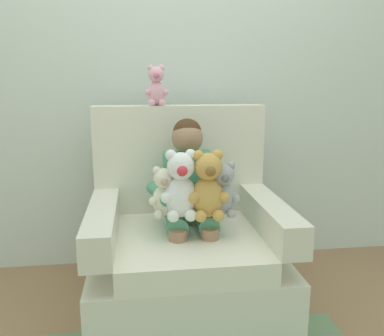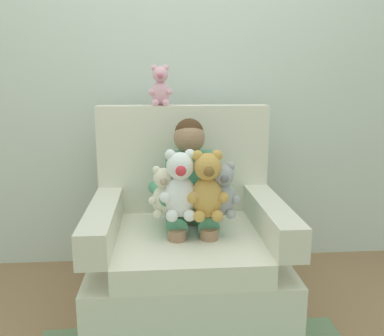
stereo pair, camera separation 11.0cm
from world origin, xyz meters
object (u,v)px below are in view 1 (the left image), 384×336
object	(u,v)px
plush_cream	(164,193)
plush_pink_on_backrest	(156,87)
plush_white	(181,187)
seated_child	(189,189)
plush_grey	(223,191)
plush_honey	(208,187)
armchair	(186,247)

from	to	relation	value
plush_cream	plush_pink_on_backrest	size ratio (longest dim) A/B	1.11
plush_white	plush_cream	xyz separation A→B (m)	(-0.08, 0.04, -0.04)
seated_child	plush_cream	world-z (taller)	seated_child
plush_grey	plush_honey	world-z (taller)	plush_honey
plush_grey	plush_honey	size ratio (longest dim) A/B	0.81
seated_child	plush_white	distance (m)	0.19
plush_honey	seated_child	bearing A→B (deg)	130.58
plush_grey	plush_pink_on_backrest	distance (m)	0.75
armchair	plush_cream	distance (m)	0.39
plush_white	seated_child	bearing A→B (deg)	50.58
plush_pink_on_backrest	plush_grey	bearing A→B (deg)	-70.10
seated_child	plush_white	world-z (taller)	seated_child
plush_grey	plush_honey	distance (m)	0.09
plush_cream	plush_honey	size ratio (longest dim) A/B	0.75
plush_grey	plush_pink_on_backrest	size ratio (longest dim) A/B	1.21
seated_child	plush_grey	distance (m)	0.23
plush_cream	armchair	bearing A→B (deg)	23.36
armchair	plush_grey	bearing A→B (deg)	-41.91
seated_child	plush_pink_on_backrest	distance (m)	0.63
armchair	seated_child	distance (m)	0.33
seated_child	plush_honey	xyz separation A→B (m)	(0.07, -0.19, 0.06)
armchair	plush_honey	xyz separation A→B (m)	(0.09, -0.18, 0.39)
plush_honey	plush_white	bearing A→B (deg)	-166.42
plush_grey	seated_child	bearing A→B (deg)	128.14
plush_white	plush_grey	xyz separation A→B (m)	(0.21, 0.01, -0.03)
plush_cream	plush_grey	world-z (taller)	plush_grey
seated_child	plush_grey	world-z (taller)	seated_child
seated_child	plush_white	size ratio (longest dim) A/B	2.37
seated_child	plush_cream	distance (m)	0.20
plush_white	plush_honey	xyz separation A→B (m)	(0.13, -0.02, -0.00)
armchair	plush_pink_on_backrest	bearing A→B (deg)	112.37
seated_child	armchair	bearing A→B (deg)	-150.48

